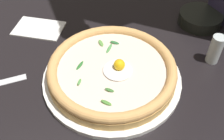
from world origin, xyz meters
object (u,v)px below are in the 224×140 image
at_px(folded_napkin, 39,28).
at_px(pepper_shaker, 215,49).
at_px(side_bowl, 200,18).
at_px(pizza, 112,70).

bearing_deg(folded_napkin, pepper_shaker, 65.06).
height_order(side_bowl, pepper_shaker, pepper_shaker).
xyz_separation_m(side_bowl, pepper_shaker, (0.16, -0.03, 0.02)).
bearing_deg(pepper_shaker, folded_napkin, -114.94).
xyz_separation_m(pizza, pepper_shaker, (-0.02, 0.26, 0.01)).
bearing_deg(folded_napkin, side_bowl, 84.19).
distance_m(side_bowl, folded_napkin, 0.48).
bearing_deg(side_bowl, folded_napkin, -95.81).
bearing_deg(side_bowl, pizza, -58.53).
xyz_separation_m(pizza, side_bowl, (-0.18, 0.29, -0.02)).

